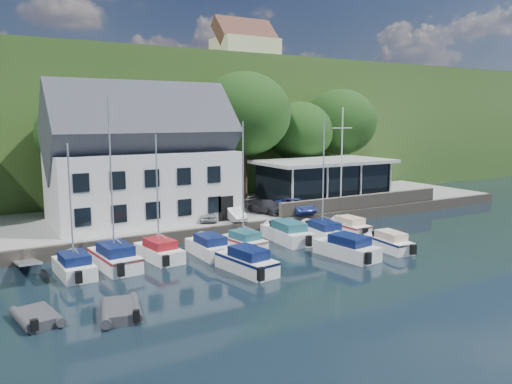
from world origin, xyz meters
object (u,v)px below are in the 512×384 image
boat_r1_6 (323,183)px  dinghy_1 (120,309)px  boat_r2_3 (347,246)px  car_silver (206,213)px  boat_r1_0 (71,204)px  harbor_building (142,166)px  club_pavilion (324,181)px  boat_r2_4 (388,241)px  car_blue (296,205)px  car_white (234,213)px  boat_r1_2 (157,194)px  boat_r1_3 (209,245)px  car_dgrey (266,206)px  dinghy_0 (37,315)px  boat_r1_7 (348,225)px  boat_r1_5 (287,231)px  flagpole (342,159)px  boat_r1_1 (112,191)px  boat_r2_2 (246,259)px  boat_r1_4 (243,191)px

boat_r1_6 → dinghy_1: (-17.37, -7.27, -3.94)m
boat_r1_6 → boat_r2_3: bearing=-104.1°
car_silver → boat_r1_0: 13.26m
harbor_building → boat_r2_3: size_ratio=2.23×
club_pavilion → boat_r2_4: 14.94m
harbor_building → car_blue: (12.28, -4.00, -3.68)m
car_white → boat_r1_2: (-7.90, -4.63, 2.77)m
boat_r2_3 → boat_r1_3: bearing=139.4°
car_dgrey → dinghy_0: bearing=-160.8°
boat_r2_4 → boat_r1_7: bearing=84.7°
boat_r1_5 → dinghy_1: boat_r1_5 is taller
flagpole → boat_r1_7: flagpole is taller
boat_r1_1 → dinghy_1: bearing=-108.8°
harbor_building → boat_r1_7: size_ratio=2.59×
boat_r2_3 → dinghy_0: size_ratio=2.24×
car_white → boat_r1_0: (-13.33, -5.37, 2.72)m
car_dgrey → boat_r2_4: (3.01, -11.59, -0.91)m
club_pavilion → car_silver: (-13.78, -2.52, -1.46)m
boat_r1_3 → car_dgrey: bearing=36.0°
car_dgrey → boat_r2_3: (-0.67, -11.49, -0.83)m
car_white → car_dgrey: bearing=23.9°
car_silver → boat_r2_2: (-2.22, -10.74, -0.81)m
boat_r1_6 → boat_r1_0: bearing=-175.5°
boat_r1_6 → boat_r2_3: 6.19m
car_dgrey → boat_r1_5: bearing=-120.1°
boat_r2_4 → car_white: bearing=127.6°
boat_r1_2 → dinghy_0: (-8.19, -6.98, -3.98)m
boat_r1_7 → boat_r2_2: boat_r2_2 is taller
boat_r1_1 → boat_r1_7: size_ratio=1.73×
boat_r1_4 → boat_r2_4: (8.75, -5.18, -3.52)m
boat_r1_2 → dinghy_1: 10.20m
harbor_building → boat_r2_4: harbor_building is taller
harbor_building → boat_r1_0: bearing=-127.3°
car_blue → dinghy_0: car_blue is taller
boat_r1_7 → club_pavilion: bearing=62.7°
boat_r1_0 → boat_r2_4: size_ratio=1.54×
boat_r2_4 → boat_r2_2: bearing=-178.7°
harbor_building → car_blue: bearing=-18.0°
car_silver → boat_r2_3: bearing=-48.7°
club_pavilion → flagpole: 4.77m
boat_r1_1 → boat_r1_2: (2.98, 0.41, -0.48)m
boat_r1_7 → boat_r2_4: (-0.94, -5.42, 0.00)m
car_dgrey → car_blue: size_ratio=1.06×
flagpole → boat_r1_3: size_ratio=1.58×
flagpole → boat_r1_4: 13.59m
flagpole → boat_r2_4: (-3.90, -9.97, -4.86)m
dinghy_1 → boat_r1_0: bearing=108.5°
harbor_building → car_white: (6.21, -3.97, -3.80)m
car_dgrey → club_pavilion: bearing=2.4°
car_dgrey → car_blue: (2.28, -1.21, 0.07)m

